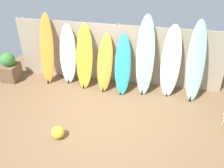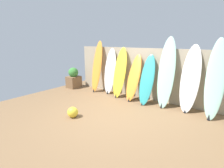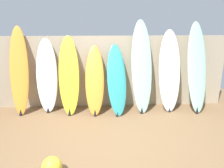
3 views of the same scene
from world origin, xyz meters
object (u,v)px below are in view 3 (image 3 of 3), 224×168
Objects in this scene: surfboard_teal_4 at (117,80)px; beach_ball at (52,167)px; surfboard_yellow_2 at (69,76)px; surfboard_seafoam_7 at (197,68)px; surfboard_white_1 at (47,76)px; surfboard_orange_0 at (19,71)px; surfboard_white_6 at (170,71)px; surfboard_orange_3 at (95,81)px; surfboard_seafoam_5 at (142,68)px.

beach_ball is (-1.10, -2.25, -0.65)m from surfboard_teal_4.
surfboard_teal_4 is (1.12, -0.05, -0.10)m from surfboard_yellow_2.
surfboard_white_1 is at bearing 177.66° from surfboard_seafoam_7.
surfboard_orange_0 is 1.12× the size of surfboard_yellow_2.
surfboard_orange_0 is at bearing -179.91° from surfboard_white_6.
surfboard_white_6 is at bearing 2.28° from surfboard_orange_3.
surfboard_white_6 reaches higher than surfboard_orange_3.
surfboard_yellow_2 is at bearing -12.52° from surfboard_white_1.
surfboard_orange_0 reaches higher than surfboard_white_1.
surfboard_teal_4 is at bearing -174.03° from surfboard_seafoam_5.
surfboard_white_6 is (2.42, 0.05, 0.07)m from surfboard_yellow_2.
surfboard_orange_0 is 0.63m from surfboard_white_1.
surfboard_orange_0 reaches higher than surfboard_teal_4.
surfboard_teal_4 reaches higher than beach_ball.
surfboard_seafoam_5 is 1.12× the size of surfboard_white_6.
surfboard_yellow_2 is at bearing -178.72° from surfboard_white_6.
beach_ball is at bearing -143.03° from surfboard_seafoam_7.
surfboard_seafoam_5 is 1.33m from surfboard_seafoam_7.
surfboard_yellow_2 reaches higher than surfboard_white_1.
surfboard_yellow_2 is 6.21× the size of beach_ball.
surfboard_seafoam_5 is 7.44× the size of beach_ball.
surfboard_white_1 is 1.15m from surfboard_orange_3.
surfboard_white_1 is 0.81× the size of surfboard_seafoam_5.
surfboard_orange_0 is 1.27× the size of surfboard_teal_4.
surfboard_teal_4 is (0.52, -0.03, 0.01)m from surfboard_orange_3.
surfboard_white_1 is at bearing 177.29° from surfboard_seafoam_5.
surfboard_teal_4 is at bearing -179.30° from surfboard_seafoam_7.
beach_ball is (0.56, -2.42, -0.73)m from surfboard_white_1.
surfboard_teal_4 is 1.31m from surfboard_white_6.
surfboard_orange_0 is at bearing 177.82° from surfboard_orange_3.
surfboard_yellow_2 is 3.05m from surfboard_seafoam_7.
surfboard_teal_4 is at bearing -2.47° from surfboard_orange_0.
surfboard_orange_0 is 1.05× the size of surfboard_white_6.
surfboard_white_1 is 2.59m from beach_ball.
surfboard_orange_3 is 0.81× the size of surfboard_white_6.
surfboard_seafoam_7 is (2.45, -0.01, 0.28)m from surfboard_orange_3.
surfboard_yellow_2 is 1.13× the size of surfboard_teal_4.
surfboard_white_6 is at bearing 4.59° from surfboard_teal_4.
surfboard_seafoam_5 reaches higher than surfboard_orange_0.
surfboard_seafoam_5 is 3.02m from beach_ball.
surfboard_orange_0 reaches higher than surfboard_white_6.
surfboard_yellow_2 is 0.61m from surfboard_orange_3.
surfboard_white_6 is at bearing 0.09° from surfboard_orange_0.
surfboard_orange_0 is 1.77m from surfboard_orange_3.
surfboard_seafoam_7 is (3.05, -0.03, 0.17)m from surfboard_yellow_2.
surfboard_seafoam_5 reaches higher than surfboard_yellow_2.
surfboard_seafoam_5 reaches higher than surfboard_orange_3.
surfboard_teal_4 is (1.66, -0.17, -0.07)m from surfboard_white_1.
surfboard_teal_4 is 1.94m from surfboard_seafoam_7.
beach_ball is at bearing -63.52° from surfboard_orange_0.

